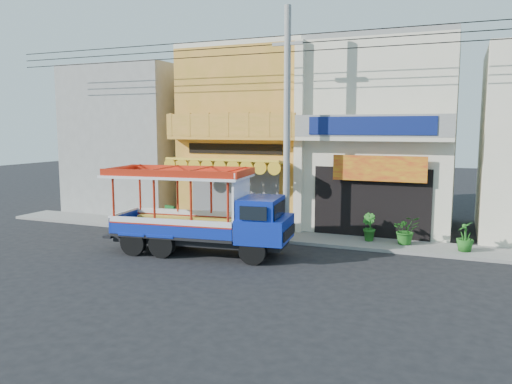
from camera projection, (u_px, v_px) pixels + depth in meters
ground at (283, 266)px, 16.26m from camera, size 90.00×90.00×0.00m
sidewalk at (315, 239)px, 19.93m from camera, size 30.00×2.00×0.12m
shophouse_left at (259, 135)px, 24.54m from camera, size 6.00×7.50×8.24m
shophouse_right at (384, 136)px, 22.29m from camera, size 6.00×6.75×8.24m
party_pilaster at (299, 139)px, 20.57m from camera, size 0.35×0.30×8.00m
filler_building_left at (141, 140)px, 27.24m from camera, size 6.00×6.00×7.60m
utility_pole at (291, 113)px, 18.96m from camera, size 28.00×0.26×9.00m
songthaew_truck at (212, 214)px, 17.52m from camera, size 6.76×2.84×3.06m
green_sign at (170, 218)px, 22.10m from camera, size 0.60×0.42×0.93m
potted_plant_a at (406, 230)px, 18.70m from camera, size 1.18×1.10×1.08m
potted_plant_b at (369, 227)px, 19.29m from camera, size 0.75×0.75×1.07m
potted_plant_c at (465, 236)px, 17.64m from camera, size 0.66×0.66×1.07m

